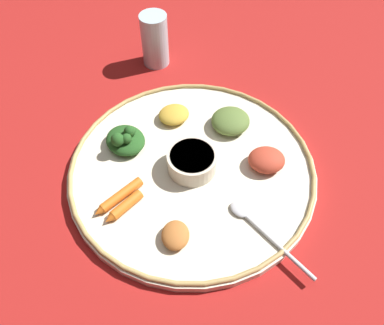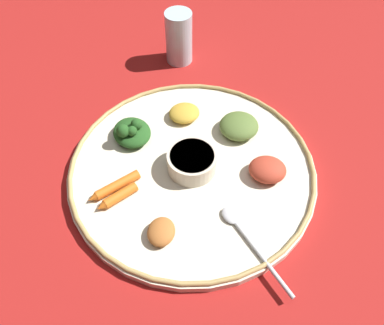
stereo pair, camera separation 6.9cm
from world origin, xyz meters
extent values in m
plane|color=maroon|center=(0.00, 0.00, 0.00)|extent=(2.40, 2.40, 0.00)
cylinder|color=beige|center=(0.00, 0.00, 0.01)|extent=(0.44, 0.44, 0.02)
torus|color=tan|center=(0.00, 0.00, 0.02)|extent=(0.43, 0.43, 0.01)
cylinder|color=beige|center=(0.00, 0.00, 0.03)|extent=(0.09, 0.09, 0.04)
cylinder|color=#99471E|center=(0.00, 0.00, 0.05)|extent=(0.08, 0.08, 0.01)
ellipsoid|color=silver|center=(-0.05, 0.11, 0.02)|extent=(0.04, 0.04, 0.01)
cylinder|color=silver|center=(-0.09, 0.19, 0.02)|extent=(0.06, 0.13, 0.01)
ellipsoid|color=#23511E|center=(0.10, -0.08, 0.03)|extent=(0.10, 0.10, 0.03)
sphere|color=#23511E|center=(0.12, -0.07, 0.05)|extent=(0.02, 0.02, 0.02)
sphere|color=#23511E|center=(0.10, -0.07, 0.05)|extent=(0.02, 0.02, 0.02)
sphere|color=#23511E|center=(0.09, -0.09, 0.05)|extent=(0.02, 0.02, 0.02)
cylinder|color=orange|center=(0.13, 0.03, 0.02)|extent=(0.08, 0.05, 0.02)
cone|color=orange|center=(0.17, 0.05, 0.02)|extent=(0.02, 0.02, 0.01)
cylinder|color=orange|center=(0.13, 0.05, 0.02)|extent=(0.06, 0.05, 0.02)
cone|color=orange|center=(0.16, 0.07, 0.02)|extent=(0.02, 0.02, 0.02)
ellipsoid|color=gold|center=(0.00, -0.13, 0.03)|extent=(0.07, 0.06, 0.02)
ellipsoid|color=#B2662D|center=(0.06, 0.13, 0.03)|extent=(0.06, 0.06, 0.02)
ellipsoid|color=#567033|center=(-0.10, -0.08, 0.03)|extent=(0.08, 0.08, 0.03)
ellipsoid|color=#B73D28|center=(-0.13, 0.03, 0.03)|extent=(0.08, 0.07, 0.03)
cylinder|color=silver|center=(-0.01, -0.33, 0.06)|extent=(0.06, 0.06, 0.12)
cylinder|color=tan|center=(-0.01, -0.33, 0.02)|extent=(0.05, 0.05, 0.05)
camera|label=1|loc=(0.12, 0.41, 0.58)|focal=37.22mm
camera|label=2|loc=(0.05, 0.42, 0.58)|focal=37.22mm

